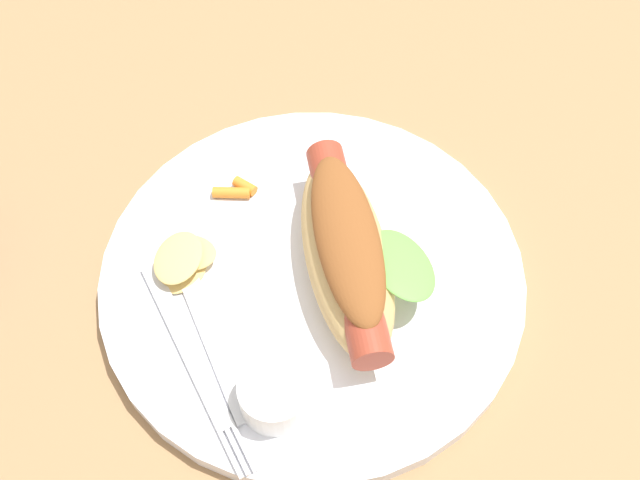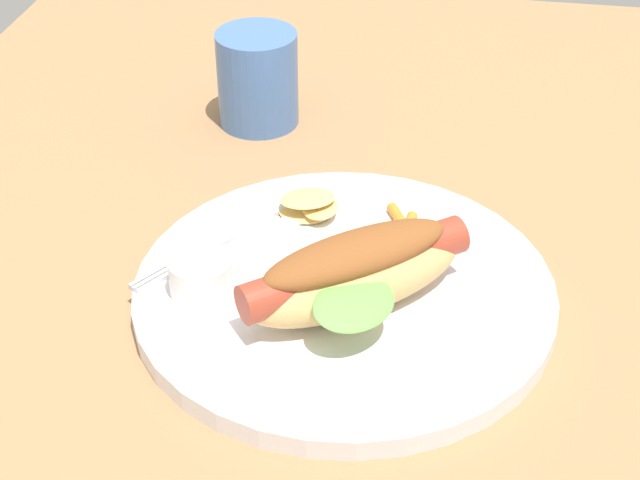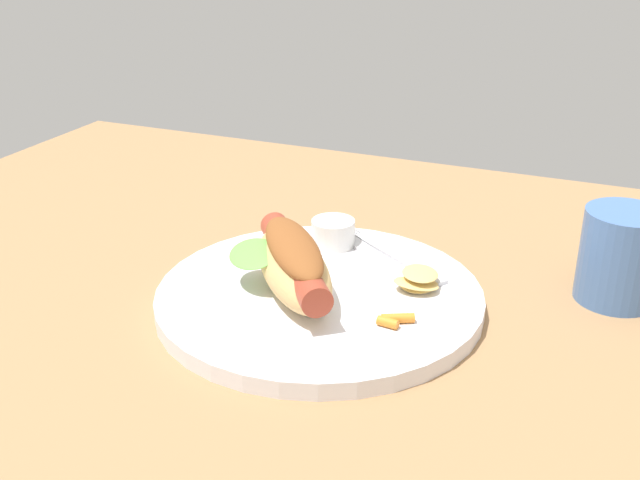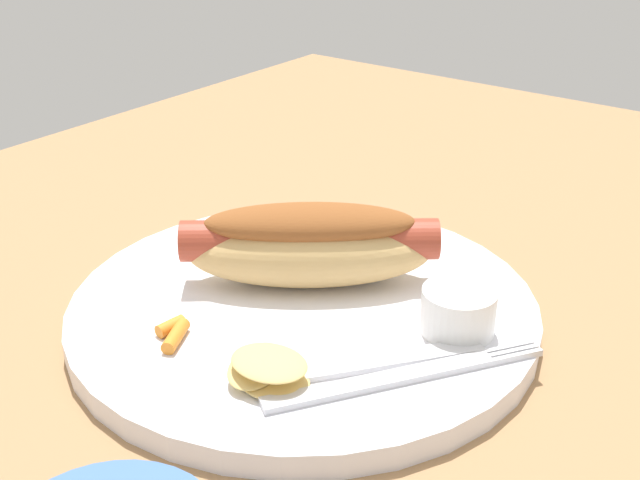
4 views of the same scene
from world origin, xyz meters
The scene contains 8 objects.
ground_plane centered at (0.00, 0.00, -0.90)cm, with size 120.00×90.00×1.80cm, color #9E754C.
plate centered at (-0.31, 0.33, 0.80)cm, with size 30.29×30.29×1.60cm, color white.
hot_dog centered at (-2.18, -1.08, 4.50)cm, with size 14.85×16.36×5.57cm.
sauce_ramekin centered at (-2.59, 9.79, 2.99)cm, with size 4.51×4.51×2.79cm, color white.
fork centered at (3.72, 9.75, 1.80)cm, with size 14.52×10.27×0.40cm.
knife centered at (3.76, 7.55, 1.78)cm, with size 13.86×1.40×0.36cm, color silver.
chips_pile centered at (8.31, 3.98, 2.39)cm, with size 4.81×5.41×1.85cm.
carrot_garnish centered at (8.30, -3.33, 2.02)cm, with size 2.98×2.54×0.85cm.
Camera 1 is at (-13.16, 23.60, 47.33)cm, focal length 41.84 mm.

